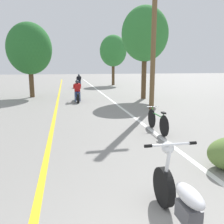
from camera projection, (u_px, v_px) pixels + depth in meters
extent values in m
cube|color=yellow|center=(57.00, 102.00, 14.24)|extent=(0.14, 48.00, 0.01)
cube|color=white|center=(112.00, 101.00, 14.88)|extent=(0.14, 48.00, 0.01)
cylinder|color=brown|center=(154.00, 40.00, 11.38)|extent=(0.24, 0.24, 6.83)
cylinder|color=#513A23|center=(144.00, 74.00, 15.62)|extent=(0.32, 0.32, 3.22)
ellipsoid|color=#337F38|center=(145.00, 34.00, 15.13)|extent=(3.01, 2.71, 3.47)
cylinder|color=#513A23|center=(113.00, 72.00, 26.65)|extent=(0.32, 0.32, 2.83)
ellipsoid|color=#337F38|center=(113.00, 51.00, 26.20)|extent=(2.98, 2.68, 3.42)
cylinder|color=#513A23|center=(31.00, 80.00, 16.45)|extent=(0.32, 0.32, 2.36)
ellipsoid|color=#286B2D|center=(29.00, 49.00, 16.04)|extent=(3.01, 2.71, 3.47)
cylinder|color=black|center=(164.00, 187.00, 3.74)|extent=(0.12, 0.62, 0.62)
ellipsoid|color=silver|center=(190.00, 195.00, 2.94)|extent=(0.24, 0.59, 0.20)
cube|color=#4C4C51|center=(188.00, 213.00, 2.99)|extent=(0.20, 0.36, 0.24)
cylinder|color=silver|center=(167.00, 167.00, 3.58)|extent=(0.06, 0.23, 0.78)
cylinder|color=silver|center=(171.00, 144.00, 3.42)|extent=(0.69, 0.04, 0.04)
cylinder|color=black|center=(148.00, 146.00, 3.36)|extent=(0.11, 0.05, 0.05)
cylinder|color=black|center=(193.00, 143.00, 3.49)|extent=(0.11, 0.05, 0.05)
sphere|color=silver|center=(168.00, 148.00, 3.53)|extent=(0.19, 0.19, 0.19)
cylinder|color=black|center=(77.00, 95.00, 15.30)|extent=(0.12, 0.59, 0.59)
cylinder|color=black|center=(78.00, 98.00, 13.98)|extent=(0.12, 0.59, 0.59)
cube|color=navy|center=(77.00, 94.00, 14.60)|extent=(0.20, 0.88, 0.28)
cylinder|color=silver|center=(77.00, 85.00, 15.08)|extent=(0.50, 0.03, 0.03)
cylinder|color=slate|center=(75.00, 97.00, 14.56)|extent=(0.11, 0.11, 0.62)
cylinder|color=slate|center=(80.00, 96.00, 14.61)|extent=(0.11, 0.11, 0.62)
cube|color=red|center=(77.00, 88.00, 14.51)|extent=(0.34, 0.27, 0.51)
cylinder|color=red|center=(74.00, 87.00, 14.62)|extent=(0.08, 0.41, 0.32)
cylinder|color=red|center=(80.00, 86.00, 14.69)|extent=(0.08, 0.41, 0.32)
sphere|color=#2D333D|center=(77.00, 82.00, 14.48)|extent=(0.22, 0.22, 0.22)
cylinder|color=black|center=(79.00, 84.00, 24.55)|extent=(0.12, 0.58, 0.58)
cylinder|color=black|center=(80.00, 85.00, 23.10)|extent=(0.12, 0.58, 0.58)
cube|color=navy|center=(79.00, 83.00, 23.79)|extent=(0.20, 0.96, 0.28)
cylinder|color=silver|center=(79.00, 78.00, 24.33)|extent=(0.50, 0.03, 0.03)
cylinder|color=slate|center=(78.00, 85.00, 23.75)|extent=(0.11, 0.11, 0.61)
cylinder|color=slate|center=(80.00, 84.00, 23.80)|extent=(0.11, 0.11, 0.61)
cube|color=black|center=(79.00, 79.00, 23.69)|extent=(0.34, 0.27, 0.54)
cylinder|color=black|center=(77.00, 78.00, 23.80)|extent=(0.08, 0.43, 0.33)
cylinder|color=black|center=(81.00, 78.00, 23.88)|extent=(0.08, 0.43, 0.33)
sphere|color=#2D333D|center=(79.00, 75.00, 23.66)|extent=(0.21, 0.21, 0.21)
cylinder|color=black|center=(152.00, 118.00, 8.46)|extent=(0.04, 0.67, 0.67)
cylinder|color=black|center=(164.00, 126.00, 7.41)|extent=(0.04, 0.67, 0.67)
cylinder|color=#2D8C38|center=(158.00, 115.00, 7.89)|extent=(0.04, 0.87, 0.04)
cylinder|color=#2D8C38|center=(163.00, 119.00, 7.44)|extent=(0.03, 0.03, 0.40)
cube|color=black|center=(164.00, 113.00, 7.40)|extent=(0.10, 0.20, 0.05)
cylinder|color=#2D8C38|center=(152.00, 113.00, 8.37)|extent=(0.03, 0.03, 0.44)
cylinder|color=silver|center=(153.00, 107.00, 8.33)|extent=(0.44, 0.03, 0.03)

